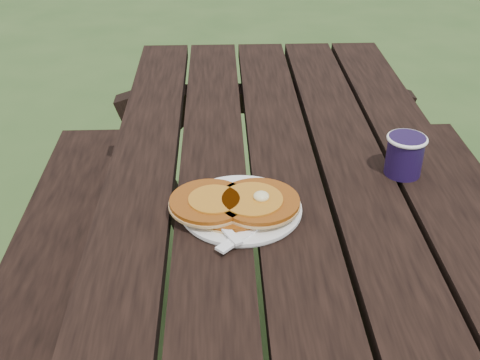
{
  "coord_description": "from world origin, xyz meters",
  "views": [
    {
      "loc": [
        -0.14,
        -0.98,
        1.4
      ],
      "look_at": [
        -0.1,
        -0.02,
        0.8
      ],
      "focal_mm": 45.0,
      "sensor_mm": 36.0,
      "label": 1
    }
  ],
  "objects_px": {
    "picnic_table": "(283,335)",
    "coffee_cup": "(405,153)",
    "plate": "(241,209)",
    "pancake_stack": "(236,204)"
  },
  "relations": [
    {
      "from": "pancake_stack",
      "to": "coffee_cup",
      "type": "relative_size",
      "value": 2.82
    },
    {
      "from": "pancake_stack",
      "to": "coffee_cup",
      "type": "bearing_deg",
      "value": 21.21
    },
    {
      "from": "plate",
      "to": "pancake_stack",
      "type": "bearing_deg",
      "value": -138.49
    },
    {
      "from": "picnic_table",
      "to": "coffee_cup",
      "type": "bearing_deg",
      "value": 17.75
    },
    {
      "from": "picnic_table",
      "to": "pancake_stack",
      "type": "bearing_deg",
      "value": -151.68
    },
    {
      "from": "coffee_cup",
      "to": "picnic_table",
      "type": "bearing_deg",
      "value": -162.25
    },
    {
      "from": "pancake_stack",
      "to": "plate",
      "type": "bearing_deg",
      "value": 41.51
    },
    {
      "from": "picnic_table",
      "to": "plate",
      "type": "height_order",
      "value": "plate"
    },
    {
      "from": "picnic_table",
      "to": "plate",
      "type": "distance_m",
      "value": 0.4
    },
    {
      "from": "picnic_table",
      "to": "plate",
      "type": "relative_size",
      "value": 8.06
    }
  ]
}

